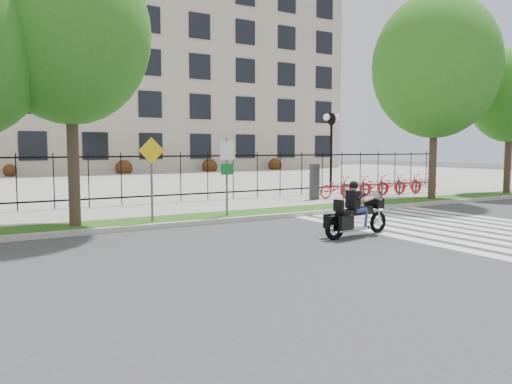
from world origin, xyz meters
TOP-DOWN VIEW (x-y plane):
  - ground at (0.00, 0.00)m, footprint 120.00×120.00m
  - curb at (0.00, 4.10)m, footprint 60.00×0.20m
  - grass_verge at (0.00, 4.95)m, footprint 60.00×1.50m
  - sidewalk at (0.00, 7.45)m, footprint 60.00×3.50m
  - plaza at (0.00, 25.00)m, footprint 80.00×34.00m
  - crosswalk_stripes at (4.83, 0.00)m, footprint 5.70×8.00m
  - iron_fence at (0.00, 9.20)m, footprint 30.00×0.06m
  - office_building at (0.00, 44.92)m, footprint 60.00×21.90m
  - lamp_post_right at (10.00, 12.00)m, footprint 1.06×0.70m
  - street_tree_1 at (-4.90, 4.95)m, footprint 4.42×4.42m
  - street_tree_2 at (9.83, 4.95)m, footprint 5.28×5.28m
  - street_tree_3 at (15.17, 4.95)m, footprint 3.88×3.88m
  - bike_share_station at (9.09, 7.20)m, footprint 7.77×0.85m
  - sign_pole_regulatory at (-0.27, 4.58)m, footprint 0.50×0.09m
  - sign_pole_warning at (-2.77, 4.58)m, footprint 0.78×0.09m
  - motorcycle_rider at (1.32, 0.23)m, footprint 2.30×0.75m

SIDE VIEW (x-z plane):
  - ground at x=0.00m, z-range 0.00..0.00m
  - crosswalk_stripes at x=4.83m, z-range 0.00..0.01m
  - plaza at x=0.00m, z-range 0.00..0.10m
  - curb at x=0.00m, z-range 0.00..0.15m
  - grass_verge at x=0.00m, z-range 0.00..0.15m
  - sidewalk at x=0.00m, z-range 0.00..0.15m
  - motorcycle_rider at x=1.32m, z-range -0.30..1.48m
  - bike_share_station at x=9.09m, z-range -0.12..1.38m
  - iron_fence at x=0.00m, z-range 0.15..2.15m
  - sign_pole_regulatory at x=-0.27m, z-range 0.49..2.99m
  - sign_pole_warning at x=-2.77m, z-range 0.50..2.99m
  - lamp_post_right at x=10.00m, z-range 1.08..5.33m
  - street_tree_3 at x=15.17m, z-range 1.36..8.28m
  - street_tree_1 at x=-4.90m, z-range 1.54..9.44m
  - street_tree_2 at x=9.83m, z-range 1.44..10.10m
  - office_building at x=0.00m, z-range -0.11..20.04m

